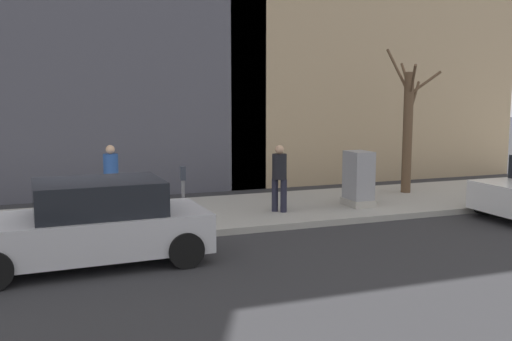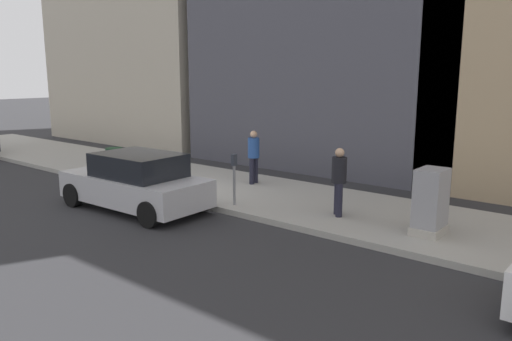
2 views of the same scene
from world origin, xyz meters
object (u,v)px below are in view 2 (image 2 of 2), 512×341
object	(u,v)px
parking_meter	(234,174)
pedestrian_near_meter	(339,178)
utility_box	(431,202)
pedestrian_midblock	(254,154)
trash_bin	(114,161)
parked_car_silver	(136,182)

from	to	relation	value
parking_meter	pedestrian_near_meter	distance (m)	2.76
parking_meter	utility_box	world-z (taller)	utility_box
pedestrian_near_meter	pedestrian_midblock	world-z (taller)	same
trash_bin	pedestrian_midblock	world-z (taller)	pedestrian_midblock
parking_meter	parked_car_silver	bearing A→B (deg)	127.76
parked_car_silver	trash_bin	bearing A→B (deg)	60.27
parked_car_silver	utility_box	world-z (taller)	utility_box
trash_bin	pedestrian_near_meter	world-z (taller)	pedestrian_near_meter
trash_bin	utility_box	bearing A→B (deg)	-87.88
parked_car_silver	pedestrian_midblock	xyz separation A→B (m)	(3.90, -0.79, 0.35)
parked_car_silver	pedestrian_near_meter	distance (m)	5.29
parking_meter	pedestrian_near_meter	xyz separation A→B (m)	(0.85, -2.62, 0.11)
parking_meter	trash_bin	bearing A→B (deg)	85.66
trash_bin	parked_car_silver	bearing A→B (deg)	-117.79
parked_car_silver	pedestrian_midblock	world-z (taller)	pedestrian_midblock
trash_bin	pedestrian_near_meter	bearing A→B (deg)	-87.34
utility_box	pedestrian_midblock	xyz separation A→B (m)	(1.46, 6.12, 0.24)
utility_box	pedestrian_near_meter	xyz separation A→B (m)	(-0.00, 2.24, 0.24)
parking_meter	utility_box	xyz separation A→B (m)	(0.85, -4.86, -0.13)
pedestrian_midblock	parking_meter	bearing A→B (deg)	-162.33
utility_box	pedestrian_near_meter	world-z (taller)	pedestrian_near_meter
parking_meter	utility_box	bearing A→B (deg)	-80.08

